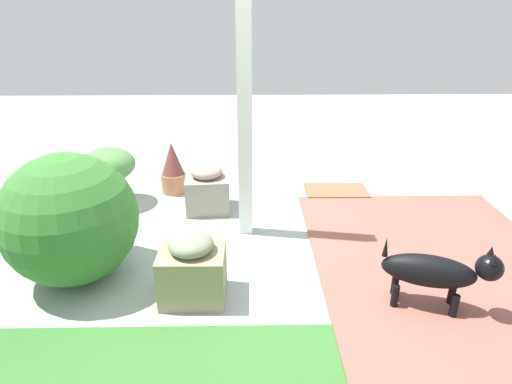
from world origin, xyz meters
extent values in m
plane|color=#96A6A2|center=(0.00, 0.00, 0.00)|extent=(12.00, 12.00, 0.00)
cube|color=#8F5449|center=(-1.16, 0.38, 0.01)|extent=(1.80, 2.40, 0.02)
cube|color=white|center=(0.26, -0.17, 1.13)|extent=(0.11, 0.11, 2.26)
cube|color=gray|center=(0.61, -0.59, 0.16)|extent=(0.42, 0.40, 0.32)
ellipsoid|color=gray|center=(0.61, -0.59, 0.37)|extent=(0.29, 0.29, 0.13)
cube|color=gray|center=(0.59, 0.71, 0.17)|extent=(0.42, 0.35, 0.34)
ellipsoid|color=gray|center=(0.59, 0.71, 0.39)|extent=(0.28, 0.28, 0.13)
sphere|color=#35742E|center=(1.42, 0.46, 0.45)|extent=(0.89, 0.89, 0.89)
cylinder|color=#BD684F|center=(1.53, -0.74, 0.13)|extent=(0.28, 0.28, 0.25)
ellipsoid|color=#508446|center=(1.53, -0.74, 0.39)|extent=(0.50, 0.50, 0.30)
cylinder|color=#BC764F|center=(0.98, -1.00, 0.10)|extent=(0.25, 0.25, 0.20)
cone|color=brown|center=(0.98, -1.00, 0.36)|extent=(0.22, 0.22, 0.32)
ellipsoid|color=black|center=(-0.86, 0.84, 0.27)|extent=(0.58, 0.34, 0.20)
sphere|color=black|center=(-1.16, 0.93, 0.35)|extent=(0.16, 0.16, 0.16)
cone|color=black|center=(-1.18, 0.89, 0.44)|extent=(0.05, 0.05, 0.06)
cone|color=black|center=(-1.15, 0.98, 0.44)|extent=(0.05, 0.05, 0.06)
cylinder|color=black|center=(-1.04, 0.83, 0.08)|extent=(0.05, 0.05, 0.17)
cylinder|color=black|center=(-1.00, 0.95, 0.08)|extent=(0.05, 0.05, 0.17)
cylinder|color=black|center=(-0.71, 0.73, 0.08)|extent=(0.05, 0.05, 0.17)
cylinder|color=black|center=(-0.67, 0.85, 0.08)|extent=(0.05, 0.05, 0.17)
cone|color=black|center=(-0.61, 0.76, 0.39)|extent=(0.04, 0.04, 0.13)
cube|color=brown|center=(-0.65, -0.95, 0.01)|extent=(0.62, 0.37, 0.03)
camera|label=1|loc=(0.23, 3.02, 1.76)|focal=30.24mm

